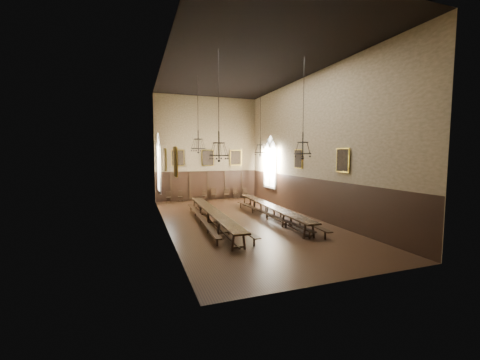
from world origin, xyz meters
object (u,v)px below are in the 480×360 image
bench_right_inner (267,216)px  chair_1 (180,198)px  bench_right_outer (281,214)px  chandelier_front_right (303,148)px  chandelier_back_left (198,144)px  chandelier_front_left (219,149)px  bench_left_inner (219,218)px  table_left (212,217)px  bench_left_outer (201,219)px  chair_5 (227,196)px  chair_4 (214,196)px  chair_6 (236,196)px  chair_7 (246,195)px  chair_3 (204,197)px  chandelier_back_right (260,148)px  table_right (271,212)px  chair_0 (168,199)px

bench_right_inner → chair_1: (-3.99, 8.81, -0.00)m
bench_right_outer → chandelier_front_right: 4.87m
chandelier_back_left → chandelier_front_left: size_ratio=0.92×
bench_right_outer → bench_left_inner: bearing=177.0°
table_left → bench_left_outer: 0.70m
chair_5 → chandelier_front_right: 12.16m
chair_5 → chandelier_front_right: (0.68, -11.44, 4.08)m
chair_4 → chair_6: chair_4 is taller
chair_7 → chandelier_front_left: chandelier_front_left is taller
chair_3 → chair_7: bearing=18.8°
bench_right_inner → chandelier_back_left: 6.40m
chandelier_front_left → chandelier_front_right: (4.43, -0.41, 0.09)m
bench_left_outer → chandelier_front_right: size_ratio=1.80×
bench_right_inner → chair_5: (0.08, 8.79, 0.01)m
chair_3 → chandelier_back_right: chandelier_back_right is taller
chair_1 → chair_6: 4.95m
bench_right_outer → chandelier_front_right: size_ratio=2.01×
table_left → chandelier_front_right: (4.22, -2.67, 3.94)m
bench_right_outer → chair_6: size_ratio=10.96×
chandelier_back_right → table_right: bearing=-98.6°
bench_right_outer → chandelier_front_right: (-0.18, -2.68, 4.06)m
bench_right_outer → chair_0: bearing=124.2°
chair_1 → chair_4: 2.89m
bench_left_inner → bench_right_inner: (3.00, -0.24, -0.02)m
table_right → bench_right_inner: table_right is taller
bench_left_inner → chair_7: 9.81m
chair_0 → chandelier_back_left: chandelier_back_left is taller
bench_left_inner → chandelier_back_right: chandelier_back_right is taller
bench_right_outer → chair_3: (-2.90, 8.74, -0.03)m
table_left → bench_right_outer: table_left is taller
chair_1 → chandelier_back_right: (4.81, -5.79, 4.20)m
chair_1 → chair_4: chair_4 is taller
bench_left_inner → bench_left_outer: bearing=174.9°
chandelier_back_right → chair_5: bearing=97.3°
chandelier_back_left → chair_6: bearing=52.2°
chair_0 → chair_5: size_ratio=0.95×
chair_7 → chandelier_front_right: (-1.13, -11.39, 4.08)m
bench_left_inner → chandelier_back_right: 6.31m
chandelier_back_left → chandelier_front_left: 5.16m
chair_7 → chandelier_back_right: chandelier_back_right is taller
bench_right_outer → chair_7: size_ratio=11.11×
chair_7 → chandelier_front_right: size_ratio=0.18×
table_right → bench_left_inner: (-3.43, -0.20, -0.11)m
chair_7 → chandelier_back_left: bearing=-128.2°
chair_5 → bench_right_inner: bearing=-73.9°
bench_right_inner → chair_4: chair_4 is taller
chair_1 → chandelier_front_left: (0.32, -11.05, 4.00)m
bench_left_inner → chair_0: bearing=103.2°
chair_4 → chair_1: bearing=-163.6°
table_right → chandelier_back_right: chandelier_back_right is taller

